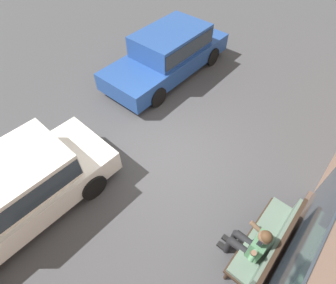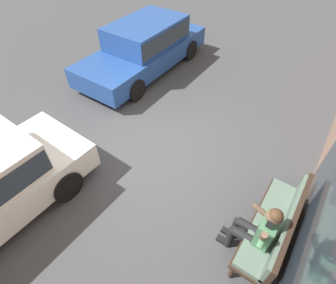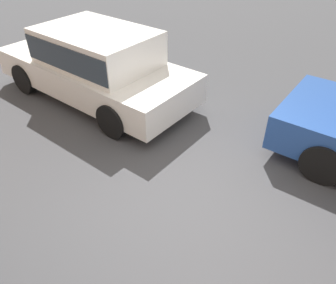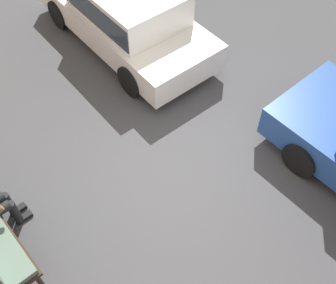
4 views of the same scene
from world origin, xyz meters
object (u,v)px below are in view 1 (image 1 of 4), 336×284
bench (270,241)px  parked_car_near (169,51)px  person_on_phone (251,244)px  parked_car_mid (12,190)px

bench → parked_car_near: 6.32m
bench → parked_car_near: (-3.45, -5.30, 0.18)m
bench → person_on_phone: 0.41m
person_on_phone → bench: bearing=144.8°
bench → parked_car_mid: 5.02m
person_on_phone → parked_car_mid: 4.66m
person_on_phone → parked_car_near: size_ratio=0.30×
parked_car_near → parked_car_mid: 6.00m
person_on_phone → parked_car_mid: size_ratio=0.32×
parked_car_near → parked_car_mid: size_ratio=1.07×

